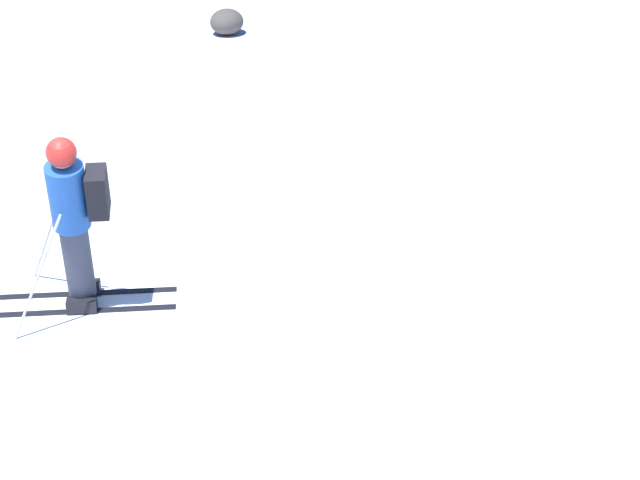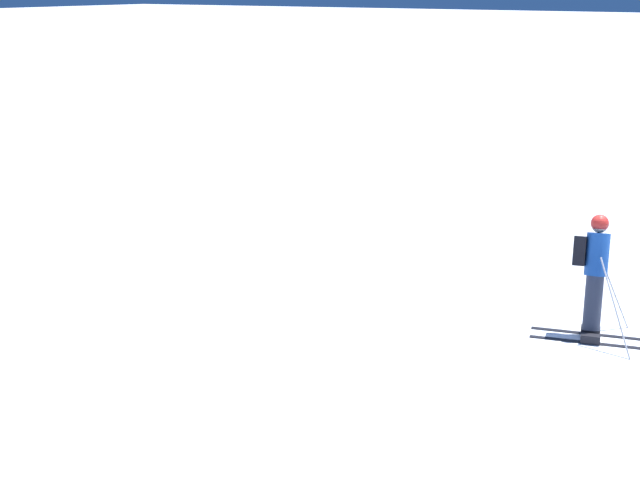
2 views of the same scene
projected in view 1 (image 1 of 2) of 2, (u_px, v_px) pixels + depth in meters
ground_plane at (55, 341)px, 9.53m from camera, size 300.00×300.00×0.00m
skier at (74, 215)px, 9.52m from camera, size 1.25×1.80×1.85m
exposed_boulder_0 at (227, 22)px, 19.50m from camera, size 0.71×0.60×0.46m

